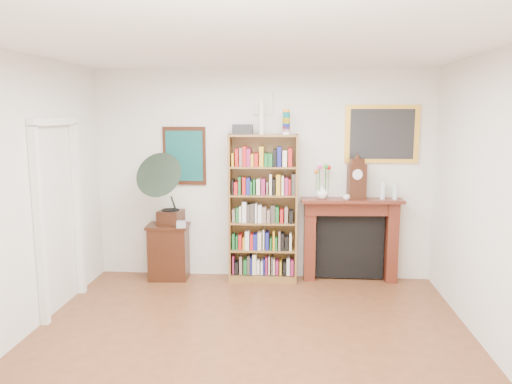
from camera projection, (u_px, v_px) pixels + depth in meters
room at (244, 212)px, 4.21m from camera, size 4.51×5.01×2.81m
door_casing at (59, 200)px, 5.58m from camera, size 0.08×1.02×2.17m
teal_poster at (184, 156)px, 6.69m from camera, size 0.58×0.04×0.78m
small_picture at (263, 103)px, 6.50m from camera, size 0.26×0.04×0.30m
gilt_painting at (382, 134)px, 6.45m from camera, size 0.95×0.04×0.75m
bookshelf at (263, 200)px, 6.55m from camera, size 0.90×0.34×2.24m
side_cabinet at (169, 252)px, 6.72m from camera, size 0.56×0.42×0.75m
fireplace at (350, 232)px, 6.61m from camera, size 1.33×0.37×1.12m
gramophone at (167, 185)px, 6.45m from camera, size 0.70×0.82×0.98m
cd_stack at (181, 224)px, 6.49m from camera, size 0.14×0.14×0.08m
mantel_clock at (357, 180)px, 6.42m from camera, size 0.25×0.18×0.53m
flower_vase at (322, 192)px, 6.48m from camera, size 0.17×0.17×0.17m
teacup at (346, 197)px, 6.40m from camera, size 0.10×0.10×0.07m
bottle_left at (383, 190)px, 6.45m from camera, size 0.07×0.07×0.24m
bottle_right at (395, 192)px, 6.43m from camera, size 0.06×0.06×0.20m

